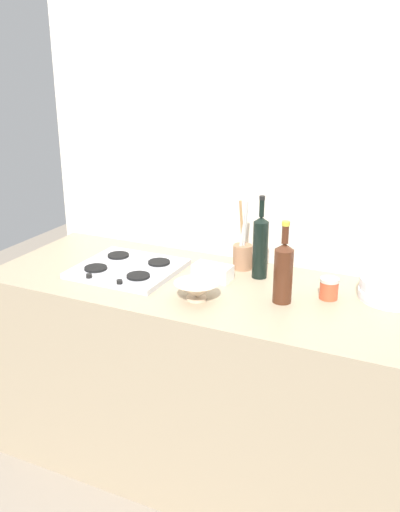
{
  "coord_description": "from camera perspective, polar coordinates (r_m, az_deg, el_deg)",
  "views": [
    {
      "loc": [
        0.91,
        -1.94,
        1.8
      ],
      "look_at": [
        0.0,
        0.0,
        1.02
      ],
      "focal_mm": 39.36,
      "sensor_mm": 36.0,
      "label": 1
    }
  ],
  "objects": [
    {
      "name": "butter_dish",
      "position": [
        2.35,
        1.29,
        -1.65
      ],
      "size": [
        0.16,
        0.09,
        0.06
      ],
      "primitive_type": "cube",
      "rotation": [
        0.0,
        0.0,
        -0.04
      ],
      "color": "white",
      "rests_on": "counter_block"
    },
    {
      "name": "mixing_bowl",
      "position": [
        2.16,
        -0.37,
        -3.49
      ],
      "size": [
        0.17,
        0.17,
        0.07
      ],
      "color": "beige",
      "rests_on": "counter_block"
    },
    {
      "name": "utensil_crock",
      "position": [
        2.46,
        4.35,
        0.26
      ],
      "size": [
        0.08,
        0.08,
        0.31
      ],
      "color": "#996B4C",
      "rests_on": "counter_block"
    },
    {
      "name": "wine_bottle_leftmost",
      "position": [
        2.35,
        6.15,
        1.02
      ],
      "size": [
        0.06,
        0.06,
        0.35
      ],
      "color": "black",
      "rests_on": "counter_block"
    },
    {
      "name": "condiment_jar_front",
      "position": [
        2.22,
        12.97,
        -3.22
      ],
      "size": [
        0.07,
        0.07,
        0.08
      ],
      "color": "#C64C2D",
      "rests_on": "counter_block"
    },
    {
      "name": "stovetop_hob",
      "position": [
        2.46,
        -7.34,
        -1.27
      ],
      "size": [
        0.42,
        0.39,
        0.04
      ],
      "color": "#B2B2B7",
      "rests_on": "counter_block"
    },
    {
      "name": "backsplash_panel",
      "position": [
        2.58,
        3.6,
        4.87
      ],
      "size": [
        1.9,
        0.06,
        2.26
      ],
      "primitive_type": "cube",
      "color": "beige",
      "rests_on": "ground"
    },
    {
      "name": "counter_block",
      "position": [
        2.53,
        0.0,
        -12.24
      ],
      "size": [
        1.8,
        0.7,
        0.9
      ],
      "primitive_type": "cube",
      "color": "tan",
      "rests_on": "ground"
    },
    {
      "name": "wine_bottle_mid_left",
      "position": [
        2.13,
        8.46,
        -1.54
      ],
      "size": [
        0.07,
        0.07,
        0.32
      ],
      "color": "#472314",
      "rests_on": "counter_block"
    },
    {
      "name": "plate_stack",
      "position": [
        2.29,
        19.01,
        -3.16
      ],
      "size": [
        0.26,
        0.26,
        0.08
      ],
      "color": "white",
      "rests_on": "counter_block"
    },
    {
      "name": "ground_plane",
      "position": [
        2.79,
        0.0,
        -20.08
      ],
      "size": [
        6.0,
        6.0,
        0.0
      ],
      "primitive_type": "plane",
      "color": "gray",
      "rests_on": "ground"
    }
  ]
}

